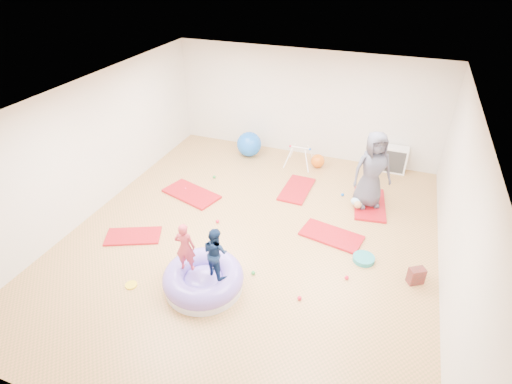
% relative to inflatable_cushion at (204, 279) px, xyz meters
% --- Properties ---
extents(room, '(7.01, 8.01, 2.81)m').
position_rel_inflatable_cushion_xyz_m(room, '(0.28, 1.51, 1.23)').
color(room, tan).
rests_on(room, ground).
extents(gym_mat_front_left, '(1.19, 0.92, 0.04)m').
position_rel_inflatable_cushion_xyz_m(gym_mat_front_left, '(-1.93, 0.71, -0.15)').
color(gym_mat_front_left, '#B10900').
rests_on(gym_mat_front_left, ground).
extents(gym_mat_mid_left, '(1.45, 1.01, 0.05)m').
position_rel_inflatable_cushion_xyz_m(gym_mat_mid_left, '(-1.59, 2.50, -0.14)').
color(gym_mat_mid_left, '#B10900').
rests_on(gym_mat_mid_left, ground).
extents(gym_mat_center_back, '(0.64, 1.22, 0.05)m').
position_rel_inflatable_cushion_xyz_m(gym_mat_center_back, '(0.66, 3.55, -0.14)').
color(gym_mat_center_back, '#B10900').
rests_on(gym_mat_center_back, ground).
extents(gym_mat_right, '(1.29, 0.81, 0.05)m').
position_rel_inflatable_cushion_xyz_m(gym_mat_right, '(1.77, 2.10, -0.14)').
color(gym_mat_right, '#B10900').
rests_on(gym_mat_right, ground).
extents(gym_mat_rear_right, '(0.84, 1.40, 0.05)m').
position_rel_inflatable_cushion_xyz_m(gym_mat_rear_right, '(2.35, 3.52, -0.14)').
color(gym_mat_rear_right, '#B10900').
rests_on(gym_mat_rear_right, ground).
extents(inflatable_cushion, '(1.37, 1.37, 0.43)m').
position_rel_inflatable_cushion_xyz_m(inflatable_cushion, '(0.00, 0.00, 0.00)').
color(inflatable_cushion, silver).
rests_on(inflatable_cushion, ground).
extents(child_pink, '(0.37, 0.28, 0.92)m').
position_rel_inflatable_cushion_xyz_m(child_pink, '(-0.28, -0.01, 0.69)').
color(child_pink, '#C73846').
rests_on(child_pink, inflatable_cushion).
extents(child_navy, '(0.55, 0.50, 0.91)m').
position_rel_inflatable_cushion_xyz_m(child_navy, '(0.24, 0.05, 0.68)').
color(child_navy, '#0E2045').
rests_on(child_navy, inflatable_cushion).
extents(adult_caregiver, '(1.00, 0.87, 1.72)m').
position_rel_inflatable_cushion_xyz_m(adult_caregiver, '(2.29, 3.46, 0.74)').
color(adult_caregiver, '#444453').
rests_on(adult_caregiver, gym_mat_rear_right).
extents(infant, '(0.35, 0.35, 0.20)m').
position_rel_inflatable_cushion_xyz_m(infant, '(2.12, 3.29, -0.01)').
color(infant, '#AFDDFF').
rests_on(infant, gym_mat_rear_right).
extents(ball_pit_balls, '(4.15, 3.83, 0.07)m').
position_rel_inflatable_cushion_xyz_m(ball_pit_balls, '(0.23, 1.65, -0.13)').
color(ball_pit_balls, green).
rests_on(ball_pit_balls, ground).
extents(exercise_ball_blue, '(0.67, 0.67, 0.67)m').
position_rel_inflatable_cushion_xyz_m(exercise_ball_blue, '(-1.05, 4.85, 0.17)').
color(exercise_ball_blue, blue).
rests_on(exercise_ball_blue, ground).
extents(exercise_ball_orange, '(0.35, 0.35, 0.35)m').
position_rel_inflatable_cushion_xyz_m(exercise_ball_orange, '(0.86, 4.85, 0.01)').
color(exercise_ball_orange, orange).
rests_on(exercise_ball_orange, ground).
extents(infant_play_gym, '(0.70, 0.66, 0.53)m').
position_rel_inflatable_cushion_xyz_m(infant_play_gym, '(0.39, 4.75, 0.19)').
color(infant_play_gym, white).
rests_on(infant_play_gym, ground).
extents(cube_shelf, '(0.67, 0.33, 0.67)m').
position_rel_inflatable_cushion_xyz_m(cube_shelf, '(2.68, 5.30, 0.16)').
color(cube_shelf, white).
rests_on(cube_shelf, ground).
extents(balance_disc, '(0.40, 0.40, 0.09)m').
position_rel_inflatable_cushion_xyz_m(balance_disc, '(2.47, 1.61, -0.12)').
color(balance_disc, teal).
rests_on(balance_disc, ground).
extents(backpack, '(0.31, 0.28, 0.31)m').
position_rel_inflatable_cushion_xyz_m(backpack, '(3.38, 1.36, -0.01)').
color(backpack, maroon).
rests_on(backpack, ground).
extents(yellow_toy, '(0.20, 0.20, 0.03)m').
position_rel_inflatable_cushion_xyz_m(yellow_toy, '(-1.18, -0.42, -0.15)').
color(yellow_toy, yellow).
rests_on(yellow_toy, ground).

